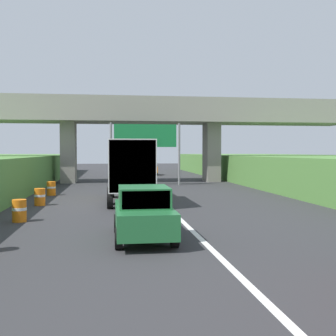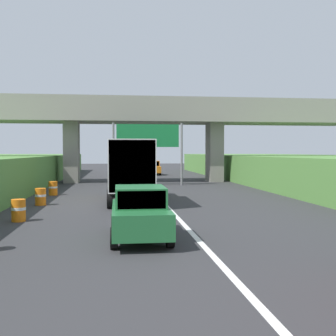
# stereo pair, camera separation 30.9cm
# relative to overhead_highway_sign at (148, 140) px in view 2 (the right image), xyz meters

# --- Properties ---
(lane_centre_stripe) EXTENTS (0.20, 103.74, 0.01)m
(lane_centre_stripe) POSITION_rel_overhead_highway_sign_xyz_m (0.00, -3.80, -3.84)
(lane_centre_stripe) COLOR white
(lane_centre_stripe) RESTS_ON ground
(overpass_bridge) EXTENTS (40.00, 4.80, 7.72)m
(overpass_bridge) POSITION_rel_overhead_highway_sign_xyz_m (0.00, 4.17, 1.97)
(overpass_bridge) COLOR gray
(overpass_bridge) RESTS_ON ground
(overhead_highway_sign) EXTENTS (5.88, 0.18, 5.22)m
(overhead_highway_sign) POSITION_rel_overhead_highway_sign_xyz_m (0.00, 0.00, 0.00)
(overhead_highway_sign) COLOR slate
(overhead_highway_sign) RESTS_ON ground
(truck_yellow) EXTENTS (2.44, 7.30, 3.44)m
(truck_yellow) POSITION_rel_overhead_highway_sign_xyz_m (-1.85, -11.56, -1.91)
(truck_yellow) COLOR black
(truck_yellow) RESTS_ON ground
(car_orange) EXTENTS (1.86, 4.10, 1.72)m
(car_orange) POSITION_rel_overhead_highway_sign_xyz_m (1.71, 15.71, -2.98)
(car_orange) COLOR orange
(car_orange) RESTS_ON ground
(car_green) EXTENTS (1.86, 4.10, 1.72)m
(car_green) POSITION_rel_overhead_highway_sign_xyz_m (-1.85, -21.37, -2.98)
(car_green) COLOR #236B38
(car_green) RESTS_ON ground
(construction_barrel_2) EXTENTS (0.57, 0.57, 0.90)m
(construction_barrel_2) POSITION_rel_overhead_highway_sign_xyz_m (-6.54, -17.28, -3.38)
(construction_barrel_2) COLOR orange
(construction_barrel_2) RESTS_ON ground
(construction_barrel_3) EXTENTS (0.57, 0.57, 0.90)m
(construction_barrel_3) POSITION_rel_overhead_highway_sign_xyz_m (-6.58, -12.16, -3.38)
(construction_barrel_3) COLOR orange
(construction_barrel_3) RESTS_ON ground
(construction_barrel_4) EXTENTS (0.57, 0.57, 0.90)m
(construction_barrel_4) POSITION_rel_overhead_highway_sign_xyz_m (-6.70, -7.03, -3.38)
(construction_barrel_4) COLOR orange
(construction_barrel_4) RESTS_ON ground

